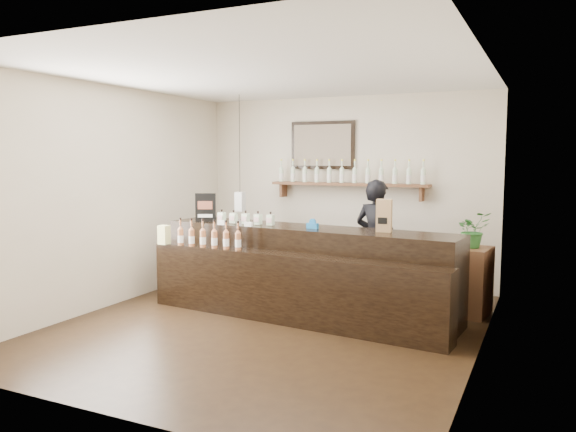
% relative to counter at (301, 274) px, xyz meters
% --- Properties ---
extents(ground, '(5.00, 5.00, 0.00)m').
position_rel_counter_xyz_m(ground, '(-0.13, -0.56, -0.49)').
color(ground, black).
rests_on(ground, ground).
extents(room_shell, '(5.00, 5.00, 5.00)m').
position_rel_counter_xyz_m(room_shell, '(-0.13, -0.56, 1.21)').
color(room_shell, beige).
rests_on(room_shell, ground).
extents(back_wall_decor, '(2.66, 0.96, 1.69)m').
position_rel_counter_xyz_m(back_wall_decor, '(-0.28, 1.81, 1.26)').
color(back_wall_decor, brown).
rests_on(back_wall_decor, ground).
extents(counter, '(3.81, 1.35, 1.23)m').
position_rel_counter_xyz_m(counter, '(0.00, 0.00, 0.00)').
color(counter, black).
rests_on(counter, ground).
extents(promo_sign, '(0.25, 0.13, 0.38)m').
position_rel_counter_xyz_m(promo_sign, '(-1.41, 0.10, 0.75)').
color(promo_sign, black).
rests_on(promo_sign, counter).
extents(paper_bag, '(0.18, 0.15, 0.37)m').
position_rel_counter_xyz_m(paper_bag, '(0.98, 0.12, 0.74)').
color(paper_bag, '#A2734E').
rests_on(paper_bag, counter).
extents(tape_dispenser, '(0.15, 0.07, 0.12)m').
position_rel_counter_xyz_m(tape_dispenser, '(0.13, 0.04, 0.60)').
color(tape_dispenser, '#1764A7').
rests_on(tape_dispenser, counter).
extents(side_cabinet, '(0.48, 0.61, 0.82)m').
position_rel_counter_xyz_m(side_cabinet, '(1.87, 0.86, -0.08)').
color(side_cabinet, brown).
rests_on(side_cabinet, ground).
extents(potted_plant, '(0.52, 0.51, 0.43)m').
position_rel_counter_xyz_m(potted_plant, '(1.87, 0.86, 0.54)').
color(potted_plant, '#2C6B2A').
rests_on(potted_plant, side_cabinet).
extents(shopkeeper, '(0.74, 0.57, 1.82)m').
position_rel_counter_xyz_m(shopkeeper, '(0.64, 0.99, 0.42)').
color(shopkeeper, black).
rests_on(shopkeeper, ground).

